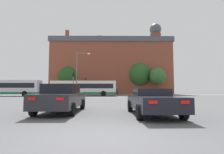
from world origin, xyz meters
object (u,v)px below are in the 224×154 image
at_px(car_roadster_right, 152,101).
at_px(bus_crossing_lead, 84,88).
at_px(street_lamp_junction, 79,70).
at_px(traffic_light_far_left, 86,83).
at_px(bus_crossing_trailing, 9,88).
at_px(pedestrian_waiting, 78,91).
at_px(traffic_light_near_left, 73,80).
at_px(pedestrian_walking_east, 105,91).
at_px(pedestrian_walking_west, 117,90).
at_px(car_saloon_left, 62,98).

height_order(car_roadster_right, bus_crossing_lead, bus_crossing_lead).
bearing_deg(street_lamp_junction, car_roadster_right, -70.79).
height_order(car_roadster_right, traffic_light_far_left, traffic_light_far_left).
relative_size(bus_crossing_lead, bus_crossing_trailing, 1.05).
xyz_separation_m(car_roadster_right, pedestrian_waiting, (-9.72, 32.71, 0.27)).
height_order(traffic_light_near_left, pedestrian_walking_east, traffic_light_near_left).
height_order(bus_crossing_trailing, pedestrian_walking_east, bus_crossing_trailing).
relative_size(bus_crossing_trailing, pedestrian_walking_east, 7.45).
bearing_deg(pedestrian_walking_east, traffic_light_far_left, -82.83).
relative_size(pedestrian_waiting, pedestrian_walking_west, 0.89).
height_order(bus_crossing_lead, pedestrian_walking_east, bus_crossing_lead).
relative_size(car_saloon_left, car_roadster_right, 1.04).
distance_m(street_lamp_junction, pedestrian_walking_east, 12.79).
relative_size(traffic_light_far_left, pedestrian_walking_west, 2.23).
xyz_separation_m(bus_crossing_lead, pedestrian_walking_west, (6.73, 7.43, -0.49)).
xyz_separation_m(bus_crossing_trailing, pedestrian_waiting, (11.78, 7.59, -0.69)).
xyz_separation_m(car_roadster_right, traffic_light_far_left, (-7.82, 32.35, 2.06)).
xyz_separation_m(traffic_light_near_left, pedestrian_walking_east, (4.78, 13.49, -1.81)).
bearing_deg(traffic_light_near_left, bus_crossing_lead, 82.68).
bearing_deg(bus_crossing_trailing, pedestrian_walking_west, -69.84).
distance_m(car_roadster_right, pedestrian_walking_west, 32.85).
xyz_separation_m(car_saloon_left, pedestrian_walking_west, (4.29, 31.73, 0.29)).
height_order(car_roadster_right, pedestrian_walking_east, pedestrian_walking_east).
xyz_separation_m(bus_crossing_lead, street_lamp_junction, (-0.26, -4.15, 3.10)).
xyz_separation_m(bus_crossing_lead, traffic_light_far_left, (-0.66, 6.93, 1.16)).
distance_m(traffic_light_near_left, pedestrian_walking_east, 14.42).
relative_size(bus_crossing_trailing, pedestrian_walking_west, 6.54).
distance_m(car_saloon_left, pedestrian_walking_west, 32.02).
height_order(bus_crossing_lead, pedestrian_walking_west, bus_crossing_lead).
distance_m(car_roadster_right, bus_crossing_trailing, 33.07).
bearing_deg(bus_crossing_trailing, pedestrian_walking_east, -67.43).
distance_m(car_saloon_left, street_lamp_junction, 20.69).
bearing_deg(street_lamp_junction, traffic_light_near_left, -104.87).
relative_size(car_saloon_left, bus_crossing_trailing, 0.41).
height_order(traffic_light_far_left, pedestrian_waiting, traffic_light_far_left).
bearing_deg(pedestrian_waiting, car_saloon_left, -145.04).
height_order(traffic_light_near_left, street_lamp_junction, street_lamp_junction).
height_order(street_lamp_junction, pedestrian_waiting, street_lamp_junction).
distance_m(car_saloon_left, car_roadster_right, 4.84).
bearing_deg(pedestrian_waiting, pedestrian_walking_east, -63.83).
xyz_separation_m(car_saloon_left, bus_crossing_lead, (-2.45, 24.29, 0.78)).
distance_m(traffic_light_far_left, pedestrian_walking_east, 5.00).
distance_m(car_saloon_left, bus_crossing_lead, 24.43).
xyz_separation_m(car_roadster_right, traffic_light_near_left, (-7.95, 19.25, 2.06)).
distance_m(traffic_light_near_left, pedestrian_waiting, 13.69).
bearing_deg(pedestrian_walking_west, bus_crossing_trailing, 69.30).
bearing_deg(bus_crossing_lead, pedestrian_walking_east, -28.61).
relative_size(car_saloon_left, pedestrian_walking_west, 2.66).
height_order(car_roadster_right, traffic_light_near_left, traffic_light_near_left).
height_order(car_saloon_left, bus_crossing_lead, bus_crossing_lead).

